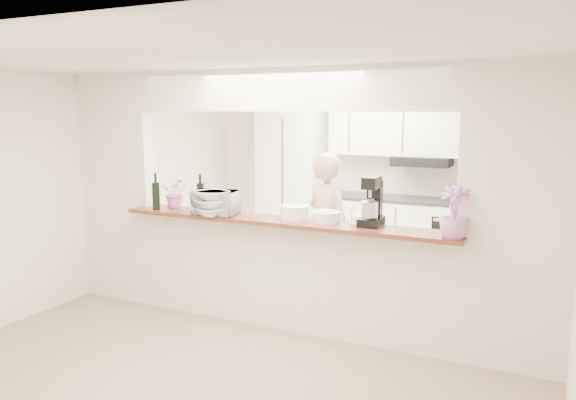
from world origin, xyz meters
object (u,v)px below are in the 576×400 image
Objects in this scene: person at (328,229)px; toaster_oven at (216,203)px; refrigerator at (529,214)px; stand_mixer at (372,203)px.

toaster_oven is at bearing 76.77° from person.
refrigerator reaches higher than stand_mixer.
refrigerator is 3.82× the size of stand_mixer.
stand_mixer is 0.27× the size of person.
toaster_oven is 0.26× the size of person.
refrigerator is at bearing 36.19° from toaster_oven.
refrigerator is at bearing -109.39° from person.
person reaches higher than stand_mixer.
refrigerator is 1.02× the size of person.
refrigerator is 3.91m from toaster_oven.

